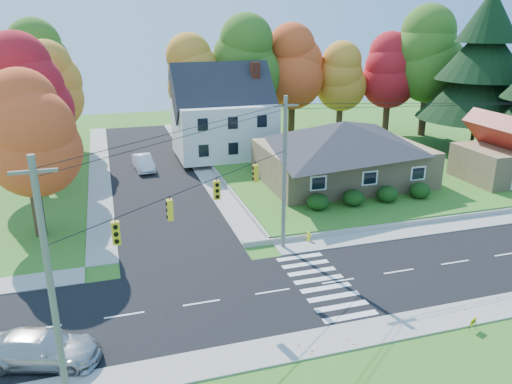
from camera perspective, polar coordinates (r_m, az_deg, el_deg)
The scene contains 26 objects.
ground at distance 29.61m, azimuth 9.36°, elevation -10.04°, with size 120.00×120.00×0.00m, color #3D7923.
road_main at distance 29.61m, azimuth 9.36°, elevation -10.03°, with size 90.00×8.00×0.02m, color black.
road_cross at distance 51.19m, azimuth -11.86°, elevation 2.50°, with size 8.00×44.00×0.02m, color black.
sidewalk_north at distance 33.62m, azimuth 5.63°, elevation -6.07°, with size 90.00×2.00×0.08m, color #9C9A90.
sidewalk_south at distance 25.90m, azimuth 14.36°, elevation -14.98°, with size 90.00×2.00×0.08m, color #9C9A90.
lawn at distance 52.51m, azimuth 12.15°, elevation 3.17°, with size 30.00×30.00×0.50m, color #3D7923.
ranch_house at distance 45.18m, azimuth 9.86°, elevation 4.70°, with size 14.60×10.60×5.40m.
colonial_house at distance 53.28m, azimuth -3.71°, elevation 8.58°, with size 10.40×8.40×9.60m.
garage at distance 50.10m, azimuth 26.46°, elevation 3.88°, with size 7.30×6.30×4.60m.
hedge_row at distance 40.35m, azimuth 12.96°, elevation -0.42°, with size 10.70×1.70×1.27m.
traffic_infrastructure at distance 28.58m, azimuth 8.46°, elevation 0.22°, with size 38.10×10.66×10.00m.
tree_lot_0 at distance 58.17m, azimuth -7.21°, elevation 13.07°, with size 6.72×6.72×12.51m.
tree_lot_1 at distance 58.41m, azimuth -1.10°, elevation 14.52°, with size 7.84×7.84×14.60m.
tree_lot_2 at distance 61.32m, azimuth 4.20°, elevation 14.08°, with size 7.28×7.28×13.56m.
tree_lot_3 at distance 62.95m, azimuth 9.75°, elevation 12.80°, with size 6.16×6.16×11.47m.
tree_lot_4 at distance 64.92m, azimuth 15.06°, elevation 13.20°, with size 6.72×6.72×12.51m.
tree_lot_5 at distance 65.32m, azimuth 19.24°, elevation 14.57°, with size 8.40×8.40×15.64m.
conifer_east_a at distance 59.73m, azimuth 24.46°, elevation 12.76°, with size 12.80×12.80×16.96m.
tree_west_0 at distance 36.06m, azimuth -24.77°, elevation 5.93°, with size 6.16×6.16×11.47m.
tree_west_1 at distance 45.76m, azimuth -24.81°, elevation 10.07°, with size 7.28×7.28×13.56m.
tree_west_2 at distance 55.60m, azimuth -22.49°, elevation 11.01°, with size 6.72×6.72×12.51m.
tree_west_3 at distance 63.59m, azimuth -23.91°, elevation 12.87°, with size 7.84×7.84×14.60m.
silver_sedan at distance 24.59m, azimuth -23.38°, elevation -16.09°, with size 2.08×5.12×1.49m, color #B6B6B6.
white_car at distance 51.04m, azimuth -12.74°, elevation 3.29°, with size 1.62×4.64×1.53m, color silver.
fire_hydrant at distance 34.16m, azimuth 6.03°, elevation -5.11°, with size 0.40×0.32×0.72m.
yard_sign at distance 27.07m, azimuth 23.59°, elevation -13.44°, with size 0.48×0.24×0.64m.
Camera 1 is at (-11.99, -22.99, 14.31)m, focal length 35.00 mm.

